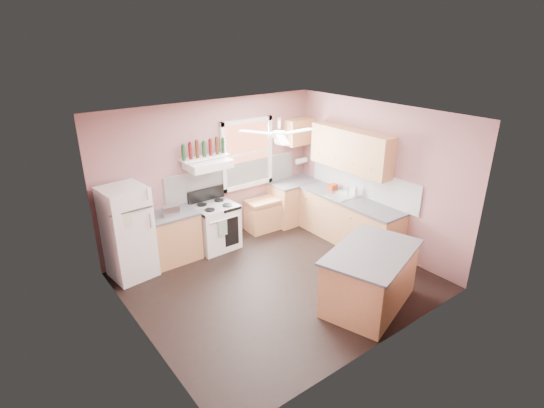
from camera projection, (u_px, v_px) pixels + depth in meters
floor at (278, 281)px, 6.99m from camera, size 4.50×4.50×0.00m
ceiling at (279, 117)px, 5.96m from camera, size 4.50×4.50×0.00m
wall_back at (212, 173)px, 7.97m from camera, size 4.50×0.05×2.70m
wall_right at (377, 177)px, 7.75m from camera, size 0.05×4.00×2.70m
wall_left at (133, 248)px, 5.20m from camera, size 0.05×4.00×2.70m
backsplash_back at (234, 177)px, 8.26m from camera, size 2.90×0.03×0.55m
backsplash_right at (362, 182)px, 8.01m from camera, size 0.03×2.60×0.55m
window_view at (247, 154)px, 8.26m from camera, size 1.00×0.02×1.20m
window_frame at (247, 154)px, 8.24m from camera, size 1.16×0.07×1.36m
refrigerator at (128, 233)px, 6.88m from camera, size 0.73×0.71×1.57m
base_cabinet_left at (172, 238)px, 7.49m from camera, size 0.90×0.60×0.86m
counter_left at (170, 215)px, 7.32m from camera, size 0.92×0.62×0.04m
toaster at (170, 211)px, 7.20m from camera, size 0.30×0.20×0.18m
stove at (216, 227)px, 7.92m from camera, size 0.77×0.66×0.86m
range_hood at (208, 164)px, 7.53m from camera, size 0.78×0.50×0.14m
bottle_shelf at (204, 157)px, 7.58m from camera, size 0.90×0.26×0.03m
cart at (263, 215)px, 8.67m from camera, size 0.68×0.47×0.65m
base_cabinet_corner at (294, 202)px, 9.06m from camera, size 1.00×0.60×0.86m
base_cabinet_right at (349, 221)px, 8.14m from camera, size 0.60×2.20×0.86m
counter_corner at (294, 182)px, 8.88m from camera, size 1.02×0.62×0.04m
counter_right at (350, 200)px, 7.96m from camera, size 0.62×2.22×0.04m
sink at (342, 196)px, 8.10m from camera, size 0.55×0.45×0.03m
faucet at (348, 190)px, 8.16m from camera, size 0.03×0.03×0.14m
upper_cabinet_right at (351, 150)px, 7.84m from camera, size 0.33×1.80×0.76m
upper_cabinet_corner at (299, 132)px, 8.70m from camera, size 0.60×0.33×0.52m
paper_towel at (301, 161)px, 9.04m from camera, size 0.26×0.12×0.12m
island at (370, 279)px, 6.25m from camera, size 1.68×1.34×0.86m
island_top at (372, 252)px, 6.08m from camera, size 1.79×1.44×0.04m
ceiling_fan_hub at (279, 134)px, 6.06m from camera, size 0.20×0.20×0.08m
soap_bottle at (355, 190)px, 8.02m from camera, size 0.13×0.13×0.25m
red_caddy at (333, 187)px, 8.42m from camera, size 0.19×0.13×0.10m
wine_bottles at (204, 149)px, 7.53m from camera, size 0.86×0.06×0.31m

